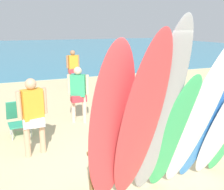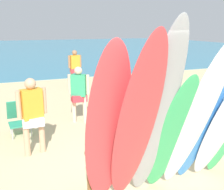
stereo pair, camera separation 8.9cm
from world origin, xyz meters
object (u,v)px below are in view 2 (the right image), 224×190
Objects in this scene: surfboard_red_0 at (107,132)px; beachgoer_midbeach at (75,66)px; beachgoer_strolling at (79,91)px; surfboard_white_4 at (194,123)px; beach_chair_red at (19,116)px; surfboard_green_3 at (170,138)px; surfboard_rack at (156,148)px; surfboard_red_1 at (135,129)px; surfboard_blue_5 at (200,132)px; beachgoer_by_water at (32,111)px; surfboard_white_6 at (222,127)px; surfboard_grey_2 at (156,121)px.

surfboard_red_0 reaches higher than beachgoer_midbeach.
beachgoer_midbeach reaches higher than beachgoer_strolling.
beach_chair_red is (-2.23, 3.65, -0.79)m from surfboard_white_4.
surfboard_green_3 is 3.76m from beachgoer_strolling.
beachgoer_midbeach reaches higher than surfboard_rack.
surfboard_white_4 is (1.26, -0.15, -0.00)m from surfboard_red_0.
surfboard_red_1 reaches higher than surfboard_blue_5.
beachgoer_by_water reaches higher than beachgoer_midbeach.
surfboard_red_1 is at bearing -80.60° from beachgoer_by_water.
surfboard_rack is at bearing 46.40° from surfboard_red_1.
surfboard_rack is 1.33m from surfboard_red_1.
surfboard_blue_5 is 0.34m from surfboard_white_6.
surfboard_grey_2 is at bearing -168.93° from surfboard_blue_5.
beach_chair_red is (-2.08, 2.94, -0.11)m from surfboard_rack.
surfboard_red_0 is at bearing -85.62° from beachgoer_by_water.
surfboard_red_0 reaches higher than surfboard_green_3.
surfboard_grey_2 reaches higher than beach_chair_red.
surfboard_green_3 is at bearing 1.68° from surfboard_red_0.
surfboard_white_4 reaches higher than beachgoer_midbeach.
surfboard_white_4 is at bearing -148.53° from surfboard_blue_5.
surfboard_rack is at bearing -101.74° from beachgoer_midbeach.
beach_chair_red is at bearing 125.27° from surfboard_rack.
surfboard_red_1 is 0.96× the size of surfboard_grey_2.
surfboard_red_0 is 1.58m from surfboard_blue_5.
beachgoer_midbeach is at bearing 54.34° from beachgoer_by_water.
surfboard_red_0 is at bearing 150.79° from surfboard_red_1.
surfboard_blue_5 is (0.30, 0.20, -0.26)m from surfboard_white_4.
beachgoer_midbeach is at bearing 92.28° from surfboard_white_6.
surfboard_red_0 reaches higher than surfboard_white_4.
surfboard_white_4 is 4.35m from beach_chair_red.
beachgoer_strolling is at bearing 109.20° from surfboard_white_6.
surfboard_red_1 is 4.01m from beach_chair_red.
surfboard_white_6 reaches higher than beachgoer_by_water.
surfboard_grey_2 reaches higher than surfboard_blue_5.
surfboard_rack is 2.51m from beachgoer_by_water.
surfboard_green_3 is at bearing -179.41° from surfboard_white_6.
surfboard_white_4 reaches higher than surfboard_green_3.
beachgoer_strolling reaches higher than surfboard_rack.
surfboard_red_1 is 1.59m from surfboard_white_6.
surfboard_white_4 is at bearing -171.07° from surfboard_white_6.
beachgoer_midbeach is (0.96, 8.28, -0.44)m from surfboard_grey_2.
surfboard_white_6 is (0.77, -0.62, 0.51)m from surfboard_rack.
surfboard_white_6 is at bearing 7.95° from surfboard_red_1.
surfboard_white_6 reaches higher than surfboard_blue_5.
beachgoer_by_water is 1.96× the size of beach_chair_red.
surfboard_grey_2 is at bearing -71.16° from beach_chair_red.
surfboard_blue_5 is 0.91× the size of surfboard_white_6.
beach_chair_red is (-1.28, 3.70, -0.85)m from surfboard_red_1.
surfboard_green_3 is 8.19m from beachgoer_midbeach.
beachgoer_strolling is 1.90× the size of beach_chair_red.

